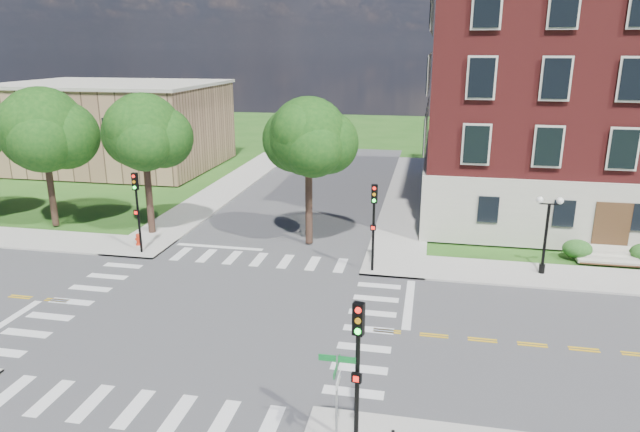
% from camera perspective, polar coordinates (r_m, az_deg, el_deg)
% --- Properties ---
extents(ground, '(160.00, 160.00, 0.00)m').
position_cam_1_polar(ground, '(27.00, -10.71, -9.72)').
color(ground, '#225217').
rests_on(ground, ground).
extents(road_ew, '(90.00, 12.00, 0.01)m').
position_cam_1_polar(road_ew, '(27.00, -10.71, -9.71)').
color(road_ew, '#3D3D3F').
rests_on(road_ew, ground).
extents(road_ns, '(12.00, 90.00, 0.01)m').
position_cam_1_polar(road_ns, '(27.00, -10.71, -9.71)').
color(road_ns, '#3D3D3F').
rests_on(road_ns, ground).
extents(sidewalk_ne, '(34.00, 34.00, 0.12)m').
position_cam_1_polar(sidewalk_ne, '(39.95, 19.19, -1.49)').
color(sidewalk_ne, '#9E9B93').
rests_on(sidewalk_ne, ground).
extents(sidewalk_nw, '(34.00, 34.00, 0.12)m').
position_cam_1_polar(sidewalk_nw, '(46.67, -21.41, 0.83)').
color(sidewalk_nw, '#9E9B93').
rests_on(sidewalk_nw, ground).
extents(crosswalk_east, '(2.20, 10.20, 0.02)m').
position_cam_1_polar(crosswalk_east, '(25.39, 4.87, -11.27)').
color(crosswalk_east, silver).
rests_on(crosswalk_east, ground).
extents(stop_bar_east, '(0.40, 5.50, 0.00)m').
position_cam_1_polar(stop_bar_east, '(27.98, 8.88, -8.65)').
color(stop_bar_east, silver).
rests_on(stop_bar_east, ground).
extents(secondary_building, '(20.40, 15.40, 8.30)m').
position_cam_1_polar(secondary_building, '(61.53, -19.88, 8.60)').
color(secondary_building, '#89654B').
rests_on(secondary_building, ground).
extents(tree_b, '(5.55, 5.55, 9.29)m').
position_cam_1_polar(tree_b, '(41.57, -25.98, 7.74)').
color(tree_b, black).
rests_on(tree_b, ground).
extents(tree_c, '(4.82, 4.82, 9.02)m').
position_cam_1_polar(tree_c, '(37.60, -17.24, 8.02)').
color(tree_c, black).
rests_on(tree_c, ground).
extents(tree_d, '(4.70, 4.70, 8.97)m').
position_cam_1_polar(tree_d, '(33.89, -1.16, 7.90)').
color(tree_d, black).
rests_on(tree_d, ground).
extents(traffic_signal_se, '(0.36, 0.42, 4.80)m').
position_cam_1_polar(traffic_signal_se, '(17.06, 3.79, -13.95)').
color(traffic_signal_se, black).
rests_on(traffic_signal_se, ground).
extents(traffic_signal_ne, '(0.36, 0.41, 4.80)m').
position_cam_1_polar(traffic_signal_ne, '(30.33, 5.39, -0.05)').
color(traffic_signal_ne, black).
rests_on(traffic_signal_ne, ground).
extents(traffic_signal_nw, '(0.33, 0.37, 4.80)m').
position_cam_1_polar(traffic_signal_nw, '(34.60, -17.84, 1.32)').
color(traffic_signal_nw, black).
rests_on(traffic_signal_nw, ground).
extents(twin_lamp_west, '(1.36, 0.36, 4.23)m').
position_cam_1_polar(twin_lamp_west, '(32.33, 21.70, -1.35)').
color(twin_lamp_west, black).
rests_on(twin_lamp_west, ground).
extents(street_sign_pole, '(1.10, 1.10, 3.10)m').
position_cam_1_polar(street_sign_pole, '(17.53, 1.72, -16.38)').
color(street_sign_pole, gray).
rests_on(street_sign_pole, ground).
extents(fire_hydrant, '(0.35, 0.35, 0.75)m').
position_cam_1_polar(fire_hydrant, '(36.67, -17.73, -2.27)').
color(fire_hydrant, red).
rests_on(fire_hydrant, ground).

